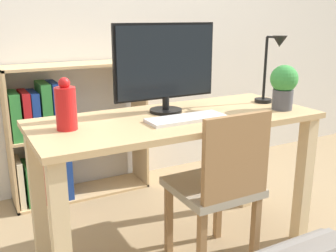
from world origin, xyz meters
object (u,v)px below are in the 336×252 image
at_px(potted_plant, 284,85).
at_px(chair, 219,184).
at_px(bookshelf, 54,141).
at_px(keyboard, 186,118).
at_px(vase, 66,107).
at_px(desk_lamp, 273,63).
at_px(monitor, 166,64).

relative_size(potted_plant, chair, 0.29).
bearing_deg(bookshelf, keyboard, -67.76).
xyz_separation_m(keyboard, chair, (0.11, -0.14, -0.32)).
relative_size(vase, bookshelf, 0.25).
bearing_deg(potted_plant, desk_lamp, 75.54).
xyz_separation_m(monitor, bookshelf, (-0.42, 0.85, -0.59)).
xyz_separation_m(keyboard, desk_lamp, (0.61, 0.08, 0.23)).
bearing_deg(potted_plant, chair, -169.40).
height_order(keyboard, vase, vase).
height_order(keyboard, chair, chair).
height_order(chair, bookshelf, bookshelf).
relative_size(keyboard, chair, 0.47).
bearing_deg(chair, potted_plant, 10.10).
xyz_separation_m(chair, bookshelf, (-0.54, 1.19, -0.03)).
height_order(potted_plant, chair, potted_plant).
height_order(vase, chair, vase).
bearing_deg(vase, keyboard, -11.56).
distance_m(monitor, vase, 0.57).
height_order(keyboard, bookshelf, bookshelf).
distance_m(keyboard, vase, 0.57).
relative_size(keyboard, desk_lamp, 1.03).
bearing_deg(chair, vase, 158.92).
bearing_deg(monitor, potted_plant, -22.80).
relative_size(monitor, chair, 0.67).
bearing_deg(monitor, keyboard, -86.73).
distance_m(keyboard, potted_plant, 0.59).
xyz_separation_m(vase, chair, (0.67, -0.25, -0.41)).
bearing_deg(desk_lamp, vase, 178.48).
distance_m(keyboard, desk_lamp, 0.65).
bearing_deg(bookshelf, desk_lamp, -43.00).
xyz_separation_m(potted_plant, bookshelf, (-1.00, 1.10, -0.47)).
bearing_deg(chair, bookshelf, 114.03).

